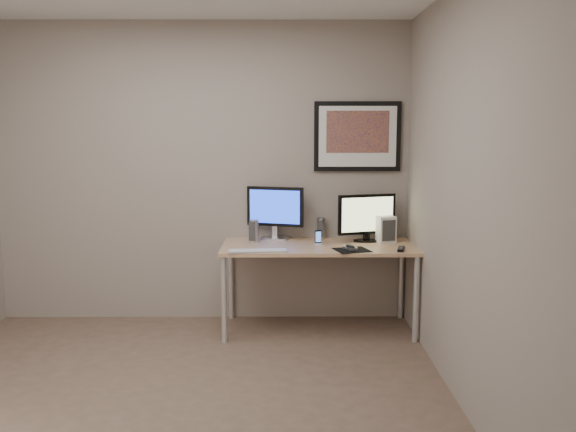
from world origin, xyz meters
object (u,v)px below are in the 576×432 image
at_px(monitor_tv, 367,216).
at_px(keyboard, 258,251).
at_px(desk, 318,253).
at_px(speaker_right, 321,228).
at_px(monitor_large, 275,210).
at_px(fan_unit, 386,230).
at_px(phone_dock, 318,238).
at_px(framed_art, 357,136).
at_px(speaker_left, 254,231).

xyz_separation_m(monitor_tv, keyboard, (-0.91, -0.42, -0.21)).
distance_m(desk, monitor_tv, 0.53).
bearing_deg(speaker_right, desk, -79.19).
xyz_separation_m(monitor_large, fan_unit, (0.94, -0.16, -0.14)).
bearing_deg(phone_dock, keyboard, -166.66).
bearing_deg(framed_art, speaker_left, -167.25).
bearing_deg(framed_art, fan_unit, -45.28).
bearing_deg(speaker_right, keyboard, -114.18).
relative_size(monitor_large, phone_dock, 3.94).
xyz_separation_m(framed_art, monitor_large, (-0.71, -0.07, -0.64)).
bearing_deg(speaker_left, desk, 10.06).
height_order(framed_art, speaker_right, framed_art).
bearing_deg(phone_dock, framed_art, 27.41).
xyz_separation_m(speaker_right, keyboard, (-0.53, -0.58, -0.08)).
height_order(speaker_left, keyboard, speaker_left).
bearing_deg(fan_unit, speaker_left, 162.58).
bearing_deg(desk, phone_dock, -146.11).
height_order(monitor_large, monitor_tv, monitor_large).
relative_size(monitor_large, speaker_left, 2.53).
xyz_separation_m(desk, monitor_large, (-0.36, 0.26, 0.32)).
distance_m(phone_dock, keyboard, 0.57).
relative_size(framed_art, fan_unit, 3.34).
xyz_separation_m(monitor_large, keyboard, (-0.13, -0.53, -0.25)).
height_order(desk, keyboard, keyboard).
relative_size(speaker_left, keyboard, 0.42).
xyz_separation_m(phone_dock, keyboard, (-0.49, -0.28, -0.05)).
height_order(desk, phone_dock, phone_dock).
xyz_separation_m(speaker_right, fan_unit, (0.54, -0.20, 0.02)).
bearing_deg(keyboard, desk, 24.70).
distance_m(monitor_tv, speaker_left, 0.97).
bearing_deg(desk, speaker_right, 82.48).
bearing_deg(keyboard, fan_unit, 14.79).
xyz_separation_m(keyboard, fan_unit, (1.07, 0.38, 0.10)).
bearing_deg(desk, fan_unit, 9.93).
bearing_deg(phone_dock, fan_unit, -5.98).
relative_size(monitor_tv, phone_dock, 4.03).
distance_m(monitor_tv, fan_unit, 0.20).
bearing_deg(speaker_right, fan_unit, -2.31).
distance_m(monitor_large, phone_dock, 0.48).
bearing_deg(speaker_left, phone_dock, 9.87).
relative_size(monitor_large, fan_unit, 2.19).
distance_m(monitor_tv, keyboard, 1.03).
height_order(framed_art, fan_unit, framed_art).
distance_m(desk, speaker_left, 0.58).
xyz_separation_m(monitor_tv, fan_unit, (0.16, -0.04, -0.11)).
bearing_deg(fan_unit, framed_art, 118.79).
bearing_deg(fan_unit, monitor_large, 154.64).
bearing_deg(desk, monitor_tv, 18.67).
height_order(speaker_left, phone_dock, speaker_left).
bearing_deg(monitor_large, monitor_tv, 8.08).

